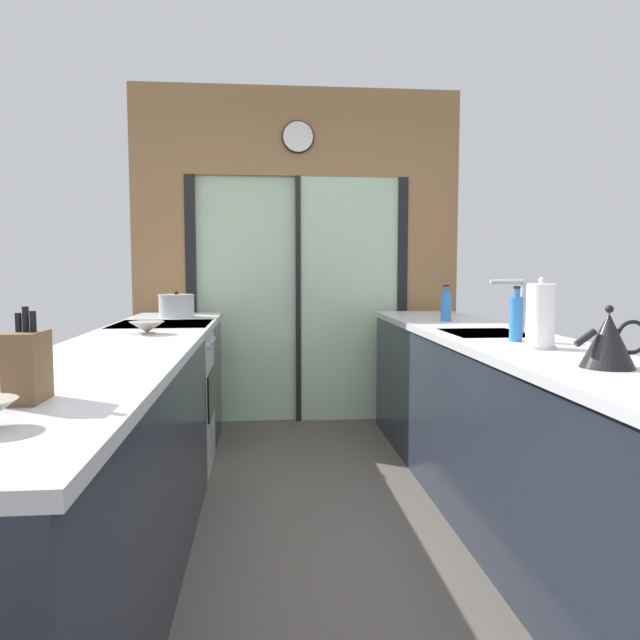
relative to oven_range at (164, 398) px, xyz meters
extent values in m
cube|color=#4C4742|center=(0.91, -0.65, -0.47)|extent=(5.04, 7.60, 0.02)
cube|color=olive|center=(0.91, 1.15, 1.89)|extent=(2.64, 0.08, 0.70)
cube|color=#B2D1AD|center=(0.49, 1.17, 0.54)|extent=(0.80, 0.02, 2.00)
cube|color=#B2D1AD|center=(1.33, 1.13, 0.54)|extent=(0.80, 0.02, 2.00)
cube|color=black|center=(0.05, 1.15, 0.54)|extent=(0.08, 0.10, 2.00)
cube|color=black|center=(1.77, 1.15, 0.54)|extent=(0.08, 0.10, 2.00)
cube|color=black|center=(0.91, 1.15, 0.54)|extent=(0.04, 0.10, 2.00)
cube|color=olive|center=(-0.20, 1.15, 0.54)|extent=(0.42, 0.08, 2.00)
cube|color=olive|center=(2.02, 1.15, 0.54)|extent=(0.42, 0.08, 2.00)
cylinder|color=white|center=(0.91, 1.09, 1.84)|extent=(0.24, 0.03, 0.24)
torus|color=black|center=(0.91, 1.09, 1.84)|extent=(0.26, 0.02, 0.26)
cube|color=#1E232D|center=(0.00, -1.57, -0.02)|extent=(0.58, 2.55, 0.88)
cube|color=#1E232D|center=(0.00, 0.63, -0.02)|extent=(0.58, 0.65, 0.88)
cube|color=#BCBCC1|center=(0.00, -0.95, 0.44)|extent=(0.62, 3.80, 0.04)
cube|color=#1E232D|center=(1.82, -0.95, -0.02)|extent=(0.58, 3.80, 0.88)
cube|color=#BCBCC1|center=(1.82, -0.95, 0.44)|extent=(0.62, 3.80, 0.04)
cube|color=#B7BABC|center=(1.80, -0.70, 0.44)|extent=(0.40, 0.48, 0.05)
cylinder|color=#B7BABC|center=(2.00, -0.70, 0.60)|extent=(0.02, 0.02, 0.28)
cylinder|color=#B7BABC|center=(1.91, -0.70, 0.74)|extent=(0.18, 0.02, 0.02)
cube|color=#B7BABC|center=(0.00, 0.00, -0.02)|extent=(0.58, 0.60, 0.88)
cube|color=black|center=(0.29, 0.00, 0.02)|extent=(0.01, 0.48, 0.28)
cube|color=black|center=(0.00, 0.00, 0.45)|extent=(0.58, 0.60, 0.03)
cylinder|color=#B7BABC|center=(0.30, -0.18, 0.34)|extent=(0.02, 0.04, 0.04)
cylinder|color=#B7BABC|center=(0.30, 0.00, 0.34)|extent=(0.02, 0.04, 0.04)
cylinder|color=#B7BABC|center=(0.30, 0.18, 0.34)|extent=(0.02, 0.04, 0.04)
cylinder|color=gray|center=(0.02, -0.60, 0.47)|extent=(0.08, 0.08, 0.01)
cone|color=gray|center=(0.02, -0.60, 0.50)|extent=(0.18, 0.18, 0.06)
cube|color=brown|center=(0.02, -2.20, 0.55)|extent=(0.08, 0.14, 0.18)
cylinder|color=black|center=(0.00, -2.20, 0.66)|extent=(0.02, 0.02, 0.06)
cylinder|color=black|center=(0.02, -2.20, 0.67)|extent=(0.02, 0.02, 0.07)
cylinder|color=black|center=(0.04, -2.20, 0.67)|extent=(0.02, 0.02, 0.06)
cylinder|color=#B7BABC|center=(0.02, 0.50, 0.54)|extent=(0.24, 0.24, 0.15)
cylinder|color=#B7BABC|center=(0.02, 0.50, 0.62)|extent=(0.25, 0.25, 0.01)
sphere|color=black|center=(0.02, 0.50, 0.63)|extent=(0.03, 0.03, 0.03)
cone|color=black|center=(1.80, -1.84, 0.56)|extent=(0.18, 0.18, 0.19)
sphere|color=black|center=(1.80, -1.84, 0.67)|extent=(0.03, 0.03, 0.03)
cylinder|color=black|center=(1.72, -1.84, 0.57)|extent=(0.08, 0.02, 0.07)
torus|color=black|center=(1.89, -1.84, 0.57)|extent=(0.12, 0.01, 0.12)
cylinder|color=#286BB7|center=(1.80, -1.08, 0.57)|extent=(0.06, 0.06, 0.21)
cylinder|color=#286BB7|center=(1.80, -1.08, 0.69)|extent=(0.03, 0.03, 0.04)
cylinder|color=black|center=(1.80, -1.08, 0.72)|extent=(0.03, 0.03, 0.01)
cylinder|color=#286BB7|center=(1.80, 0.01, 0.56)|extent=(0.07, 0.07, 0.18)
cylinder|color=#286BB7|center=(1.80, 0.01, 0.67)|extent=(0.03, 0.03, 0.04)
cylinder|color=black|center=(1.80, 0.01, 0.69)|extent=(0.04, 0.04, 0.01)
cylinder|color=#B7BABC|center=(1.80, -1.33, 0.47)|extent=(0.14, 0.14, 0.01)
cylinder|color=white|center=(1.80, -1.33, 0.61)|extent=(0.12, 0.12, 0.26)
sphere|color=#B7BABC|center=(1.80, -1.33, 0.75)|extent=(0.03, 0.03, 0.03)
camera|label=1|loc=(0.62, -3.79, 0.81)|focal=33.92mm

